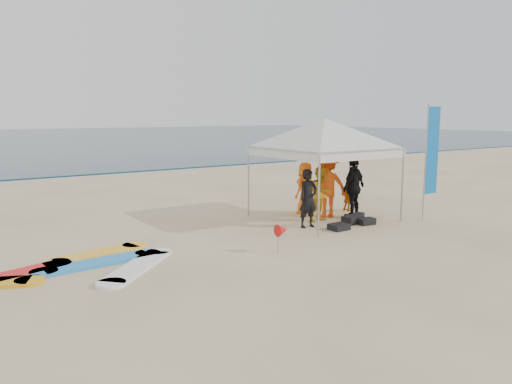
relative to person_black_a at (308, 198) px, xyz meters
The scene contains 13 objects.
ground 3.91m from the person_black_a, 128.25° to the right, with size 120.00×120.00×0.00m, color beige.
shoreline_foam 15.40m from the person_black_a, 98.85° to the left, with size 160.00×1.20×0.01m, color silver.
person_black_a is the anchor object (origin of this frame).
person_yellow 0.90m from the person_black_a, 25.25° to the left, with size 0.76×0.59×1.57m, color gold.
person_orange_a 1.56m from the person_black_a, 28.22° to the left, with size 1.23×0.71×1.90m, color #F65715.
person_black_b 1.94m from the person_black_a, ahead, with size 1.07×0.44×1.82m, color black.
person_orange_b 1.96m from the person_black_a, 52.23° to the left, with size 0.78×0.50×1.59m, color orange.
person_seated 2.84m from the person_black_a, 22.86° to the left, with size 0.82×0.26×0.88m, color #C57711.
canopy_tent 2.45m from the person_black_a, 28.78° to the left, with size 4.44×4.44×3.35m.
feather_flag 3.94m from the person_black_a, 18.92° to the right, with size 0.57×0.04×3.36m.
marker_pennant 2.61m from the person_black_a, 143.11° to the right, with size 0.28×0.28×0.64m.
gear_pile 1.50m from the person_black_a, 21.17° to the right, with size 1.85×1.01×0.22m.
surfboard_spread 6.88m from the person_black_a, behind, with size 6.14×2.75×0.07m.
Camera 1 is at (-6.32, -7.11, 3.05)m, focal length 35.00 mm.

